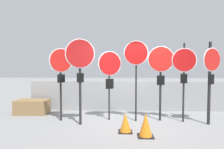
{
  "coord_description": "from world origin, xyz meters",
  "views": [
    {
      "loc": [
        -0.43,
        -6.92,
        1.91
      ],
      "look_at": [
        -0.66,
        0.0,
        1.52
      ],
      "focal_mm": 35.0,
      "sensor_mm": 36.0,
      "label": 1
    }
  ],
  "objects": [
    {
      "name": "storage_crate",
      "position": [
        -3.66,
        1.01,
        0.26
      ],
      "size": [
        1.17,
        0.71,
        0.52
      ],
      "color": "olive",
      "rests_on": "ground"
    },
    {
      "name": "stop_sign_2",
      "position": [
        -0.74,
        0.21,
        1.72
      ],
      "size": [
        0.75,
        0.37,
        2.28
      ],
      "rotation": [
        0.0,
        0.0,
        0.43
      ],
      "color": "black",
      "rests_on": "ground"
    },
    {
      "name": "traffic_cone_1",
      "position": [
        -0.26,
        -1.03,
        0.26
      ],
      "size": [
        0.38,
        0.38,
        0.53
      ],
      "color": "black",
      "rests_on": "ground"
    },
    {
      "name": "traffic_cone_0",
      "position": [
        0.25,
        -1.38,
        0.3
      ],
      "size": [
        0.41,
        0.41,
        0.61
      ],
      "color": "black",
      "rests_on": "ground"
    },
    {
      "name": "ground_plane",
      "position": [
        0.0,
        0.0,
        0.0
      ],
      "size": [
        40.0,
        40.0,
        0.0
      ],
      "primitive_type": "plane",
      "color": "gray"
    },
    {
      "name": "stop_sign_6",
      "position": [
        2.35,
        -0.22,
        1.64
      ],
      "size": [
        0.65,
        0.37,
        2.53
      ],
      "rotation": [
        0.0,
        0.0,
        0.49
      ],
      "color": "black",
      "rests_on": "ground"
    },
    {
      "name": "stop_sign_0",
      "position": [
        -2.31,
        0.06,
        1.74
      ],
      "size": [
        0.66,
        0.46,
        2.37
      ],
      "rotation": [
        0.0,
        0.0,
        0.6
      ],
      "color": "black",
      "rests_on": "ground"
    },
    {
      "name": "fence_back",
      "position": [
        0.0,
        1.64,
        0.58
      ],
      "size": [
        7.87,
        0.12,
        1.16
      ],
      "color": "gray",
      "rests_on": "ground"
    },
    {
      "name": "stop_sign_4",
      "position": [
        0.91,
        0.18,
        1.76
      ],
      "size": [
        0.84,
        0.16,
        2.44
      ],
      "rotation": [
        0.0,
        0.0,
        -0.08
      ],
      "color": "black",
      "rests_on": "ground"
    },
    {
      "name": "stop_sign_3",
      "position": [
        0.11,
        0.1,
        2.02
      ],
      "size": [
        0.78,
        0.18,
        2.61
      ],
      "rotation": [
        0.0,
        0.0,
        -0.18
      ],
      "color": "black",
      "rests_on": "ground"
    },
    {
      "name": "stop_sign_5",
      "position": [
        1.62,
        0.04,
        1.78
      ],
      "size": [
        0.75,
        0.2,
        2.52
      ],
      "rotation": [
        0.0,
        0.0,
        -0.22
      ],
      "color": "black",
      "rests_on": "ground"
    },
    {
      "name": "stop_sign_1",
      "position": [
        -1.61,
        -0.38,
        1.9
      ],
      "size": [
        0.87,
        0.27,
        2.62
      ],
      "rotation": [
        0.0,
        0.0,
        0.27
      ],
      "color": "black",
      "rests_on": "ground"
    }
  ]
}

